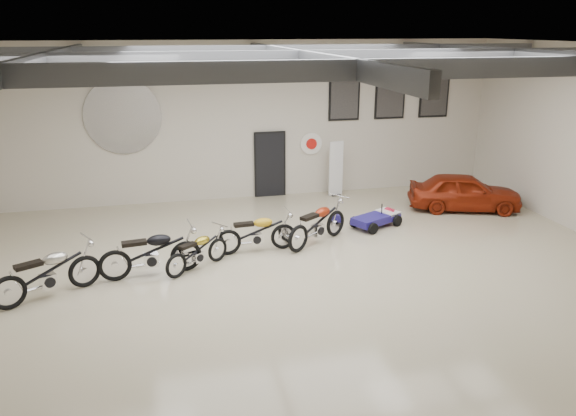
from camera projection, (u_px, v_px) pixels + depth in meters
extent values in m
cube|color=tan|center=(300.00, 268.00, 13.09)|extent=(16.00, 12.00, 0.01)
cube|color=gray|center=(301.00, 45.00, 11.55)|extent=(16.00, 12.00, 0.01)
cube|color=beige|center=(254.00, 121.00, 17.88)|extent=(16.00, 0.02, 5.00)
cube|color=black|center=(270.00, 165.00, 18.38)|extent=(0.92, 0.08, 2.10)
imported|color=maroon|center=(465.00, 192.00, 17.13)|extent=(2.31, 3.59, 1.14)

